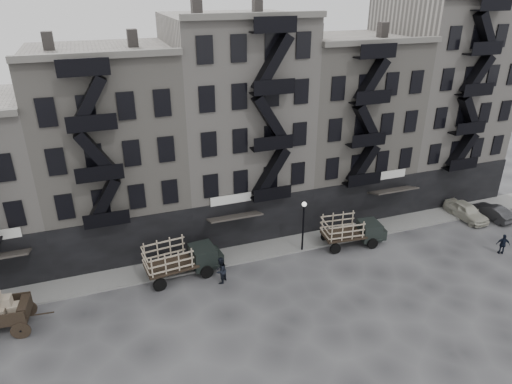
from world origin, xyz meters
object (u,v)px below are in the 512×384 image
object	(u,v)px
car_far	(493,212)
pedestrian_mid	(221,270)
stake_truck_east	(352,229)
policeman	(503,244)
car_east	(466,211)
stake_truck_west	(181,257)

from	to	relation	value
car_far	pedestrian_mid	world-z (taller)	pedestrian_mid
stake_truck_east	policeman	size ratio (longest dim) A/B	3.12
stake_truck_east	pedestrian_mid	xyz separation A→B (m)	(-11.19, -1.33, -0.45)
stake_truck_east	car_far	world-z (taller)	stake_truck_east
car_east	policeman	xyz separation A→B (m)	(-1.63, -5.59, 0.11)
car_east	car_far	bearing A→B (deg)	-21.44
stake_truck_east	car_east	xyz separation A→B (m)	(11.89, 0.43, -0.72)
pedestrian_mid	policeman	world-z (taller)	pedestrian_mid
policeman	car_far	bearing A→B (deg)	-98.64
car_far	pedestrian_mid	size ratio (longest dim) A/B	1.90
stake_truck_west	stake_truck_east	xyz separation A→B (m)	(13.58, -0.40, -0.11)
car_east	policeman	size ratio (longest dim) A/B	2.54
stake_truck_east	policeman	bearing A→B (deg)	-20.73
car_far	pedestrian_mid	xyz separation A→B (m)	(-25.35, -0.98, 0.37)
pedestrian_mid	stake_truck_east	bearing A→B (deg)	141.80
pedestrian_mid	car_east	bearing A→B (deg)	139.37
pedestrian_mid	policeman	distance (m)	21.79
car_far	policeman	size ratio (longest dim) A/B	2.26
stake_truck_west	car_east	size ratio (longest dim) A/B	1.32
stake_truck_west	pedestrian_mid	size ratio (longest dim) A/B	2.83
car_east	stake_truck_east	bearing A→B (deg)	179.71
car_far	stake_truck_east	bearing A→B (deg)	-4.45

